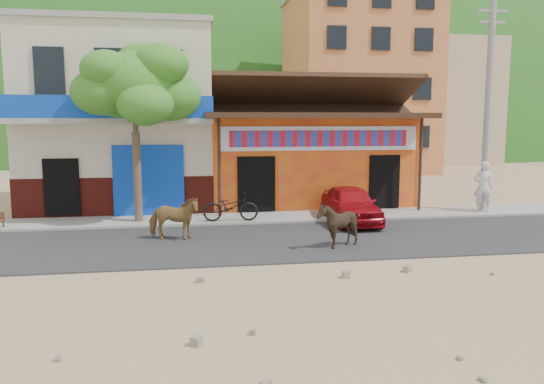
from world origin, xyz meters
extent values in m
plane|color=#9E825B|center=(0.00, 0.00, 0.00)|extent=(120.00, 120.00, 0.00)
cube|color=#28282B|center=(0.00, 2.50, 0.02)|extent=(60.00, 5.00, 0.04)
cube|color=gray|center=(0.00, 6.00, 0.06)|extent=(60.00, 2.00, 0.12)
cube|color=orange|center=(2.00, 10.00, 1.80)|extent=(8.00, 6.00, 3.60)
cube|color=beige|center=(-5.50, 10.00, 3.50)|extent=(7.00, 6.00, 7.00)
cube|color=#CC723F|center=(9.00, 24.00, 6.00)|extent=(9.00, 9.00, 12.00)
cube|color=tan|center=(18.00, 30.00, 5.00)|extent=(8.00, 8.00, 10.00)
ellipsoid|color=#194C14|center=(0.00, 70.00, 12.00)|extent=(100.00, 40.00, 24.00)
cylinder|color=gray|center=(8.20, 6.00, 4.12)|extent=(0.24, 0.24, 8.00)
imported|color=olive|center=(-3.36, 3.06, 0.68)|extent=(1.59, 0.90, 1.27)
imported|color=black|center=(1.11, 1.39, 0.68)|extent=(1.38, 1.29, 1.27)
imported|color=#A10B14|center=(2.58, 4.80, 0.67)|extent=(1.63, 3.77, 1.27)
imported|color=black|center=(-1.50, 5.30, 0.61)|extent=(1.89, 0.71, 0.98)
imported|color=white|center=(8.00, 5.68, 1.07)|extent=(0.81, 0.69, 1.89)
camera|label=1|loc=(-2.97, -12.45, 3.51)|focal=35.00mm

